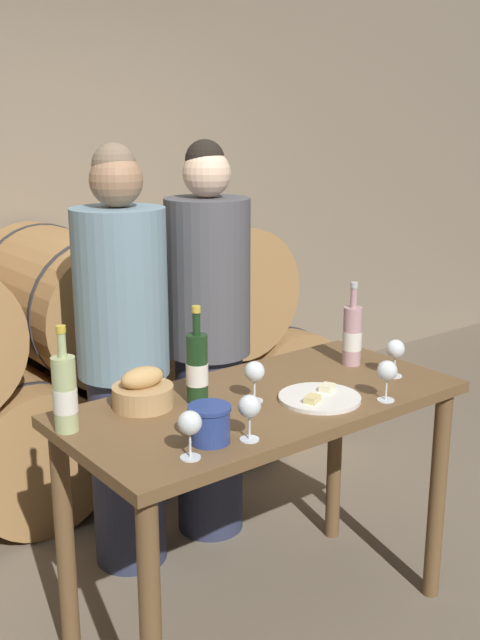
{
  "coord_description": "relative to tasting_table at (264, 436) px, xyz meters",
  "views": [
    {
      "loc": [
        -1.56,
        -1.87,
        1.83
      ],
      "look_at": [
        0.0,
        0.14,
        1.15
      ],
      "focal_mm": 42.0,
      "sensor_mm": 36.0,
      "label": 1
    }
  ],
  "objects": [
    {
      "name": "person_right",
      "position": [
        0.25,
        0.68,
        0.13
      ],
      "size": [
        0.36,
        0.36,
        1.76
      ],
      "color": "#2D334C",
      "rests_on": "ground_plane"
    },
    {
      "name": "person_left",
      "position": [
        -0.17,
        0.68,
        0.13
      ],
      "size": [
        0.37,
        0.37,
        1.75
      ],
      "color": "#2D334C",
      "rests_on": "ground_plane"
    },
    {
      "name": "wine_bottle_rose",
      "position": [
        0.51,
        0.07,
        0.26
      ],
      "size": [
        0.08,
        0.08,
        0.33
      ],
      "color": "#BC8E93",
      "rests_on": "tasting_table"
    },
    {
      "name": "barrel_stack",
      "position": [
        -0.0,
        1.52,
        -0.15
      ],
      "size": [
        2.97,
        0.98,
        1.32
      ],
      "color": "#A87A47",
      "rests_on": "ground_plane"
    },
    {
      "name": "wine_glass_right",
      "position": [
        0.31,
        -0.28,
        0.25
      ],
      "size": [
        0.07,
        0.07,
        0.14
      ],
      "color": "white",
      "rests_on": "tasting_table"
    },
    {
      "name": "wine_bottle_white",
      "position": [
        -0.66,
        0.16,
        0.26
      ],
      "size": [
        0.08,
        0.08,
        0.34
      ],
      "color": "#ADBC7F",
      "rests_on": "tasting_table"
    },
    {
      "name": "wine_bottle_red",
      "position": [
        -0.2,
        0.11,
        0.26
      ],
      "size": [
        0.08,
        0.08,
        0.34
      ],
      "color": "#193819",
      "rests_on": "tasting_table"
    },
    {
      "name": "wine_glass_far_right",
      "position": [
        0.53,
        -0.13,
        0.25
      ],
      "size": [
        0.07,
        0.07,
        0.14
      ],
      "color": "white",
      "rests_on": "tasting_table"
    },
    {
      "name": "blue_crock",
      "position": [
        -0.36,
        -0.18,
        0.2
      ],
      "size": [
        0.13,
        0.13,
        0.11
      ],
      "color": "navy",
      "rests_on": "tasting_table"
    },
    {
      "name": "wine_glass_center",
      "position": [
        -0.05,
        -0.01,
        0.25
      ],
      "size": [
        0.07,
        0.07,
        0.14
      ],
      "color": "white",
      "rests_on": "tasting_table"
    },
    {
      "name": "tasting_table",
      "position": [
        0.0,
        0.0,
        0.0
      ],
      "size": [
        1.4,
        0.68,
        0.9
      ],
      "color": "brown",
      "rests_on": "ground_plane"
    },
    {
      "name": "cheese_plate",
      "position": [
        0.14,
        -0.13,
        0.15
      ],
      "size": [
        0.28,
        0.28,
        0.04
      ],
      "color": "white",
      "rests_on": "tasting_table"
    },
    {
      "name": "ground_plane",
      "position": [
        0.0,
        0.0,
        -0.76
      ],
      "size": [
        10.0,
        10.0,
        0.0
      ],
      "primitive_type": "plane",
      "color": "#726654"
    },
    {
      "name": "wine_glass_far_left",
      "position": [
        -0.47,
        -0.24,
        0.25
      ],
      "size": [
        0.07,
        0.07,
        0.14
      ],
      "color": "white",
      "rests_on": "tasting_table"
    },
    {
      "name": "stone_wall_back",
      "position": [
        0.0,
        2.13,
        0.84
      ],
      "size": [
        10.0,
        0.12,
        3.2
      ],
      "color": "gray",
      "rests_on": "ground_plane"
    },
    {
      "name": "bread_basket",
      "position": [
        -0.37,
        0.18,
        0.2
      ],
      "size": [
        0.21,
        0.21,
        0.14
      ],
      "color": "tan",
      "rests_on": "tasting_table"
    },
    {
      "name": "wine_glass_left",
      "position": [
        -0.26,
        -0.25,
        0.25
      ],
      "size": [
        0.07,
        0.07,
        0.14
      ],
      "color": "white",
      "rests_on": "tasting_table"
    }
  ]
}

